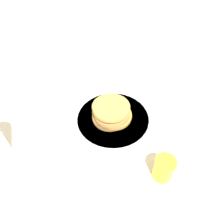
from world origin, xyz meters
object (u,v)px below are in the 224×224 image
at_px(pancake_stack, 111,112).
at_px(juice_glass, 164,168).
at_px(plate, 112,119).
at_px(cream_jug, 44,96).

bearing_deg(pancake_stack, juice_glass, 11.47).
xyz_separation_m(plate, pancake_stack, (0.00, -0.00, 0.04)).
height_order(plate, pancake_stack, pancake_stack).
relative_size(plate, juice_glass, 3.58).
relative_size(plate, cream_jug, 2.23).
bearing_deg(pancake_stack, cream_jug, -131.46).
bearing_deg(plate, cream_jug, -130.60).
bearing_deg(cream_jug, pancake_stack, 48.54).
bearing_deg(juice_glass, pancake_stack, -168.53).
relative_size(plate, pancake_stack, 2.03).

